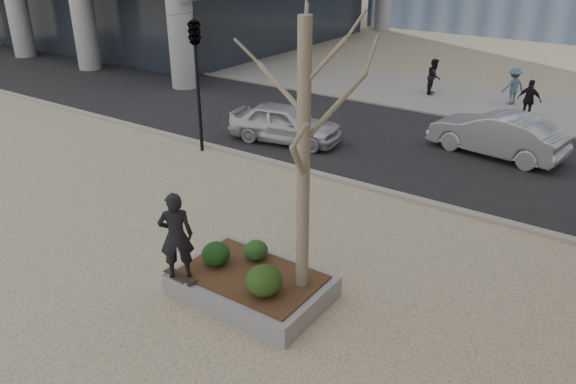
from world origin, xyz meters
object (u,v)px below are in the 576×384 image
Objects in this scene: skateboard at (180,277)px; police_car at (285,123)px; planter at (252,285)px; skateboarder at (176,236)px.

police_car reaches higher than skateboard.
planter is 1.43m from skateboard.
skateboard is at bearing -141.34° from planter.
skateboard is at bearing 47.22° from skateboarder.
skateboarder is (-1.10, -0.88, 1.20)m from planter.
skateboard is at bearing -168.28° from police_car.
planter is 3.85× the size of skateboard.
skateboard is 0.44× the size of skateboarder.
planter is 0.76× the size of police_car.
skateboard reaches higher than planter.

